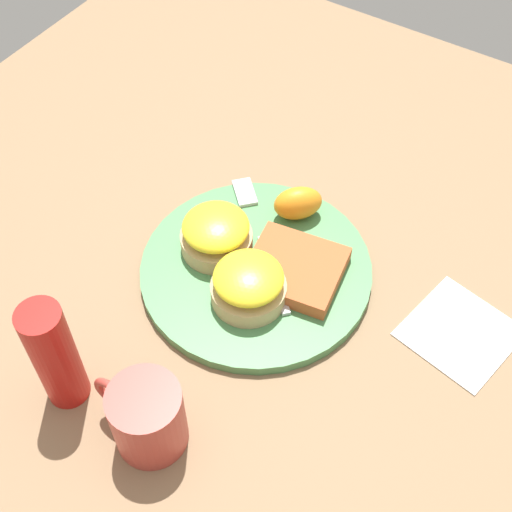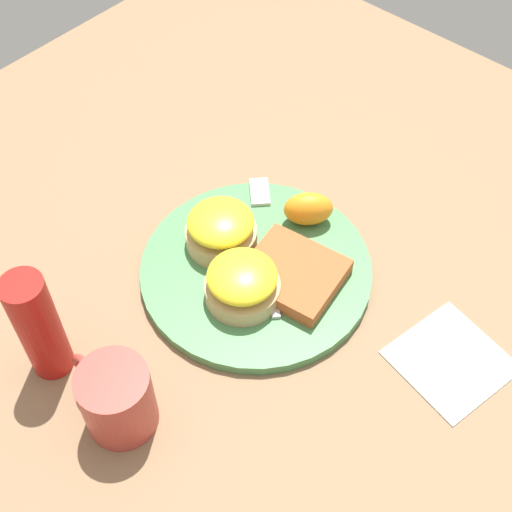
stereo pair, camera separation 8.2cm
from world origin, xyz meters
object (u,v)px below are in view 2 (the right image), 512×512
object	(u,v)px
fork	(264,235)
cup	(117,399)
orange_wedge	(308,209)
sandwich_benedict_right	(242,283)
hashbrown_patty	(293,274)
sandwich_benedict_left	(220,230)
condiment_bottle	(39,326)

from	to	relation	value
fork	cup	bearing A→B (deg)	99.32
orange_wedge	cup	size ratio (longest dim) A/B	0.59
sandwich_benedict_right	hashbrown_patty	bearing A→B (deg)	-115.97
sandwich_benedict_right	cup	xyz separation A→B (m)	(-0.00, 0.19, 0.00)
sandwich_benedict_left	condiment_bottle	size ratio (longest dim) A/B	0.60
sandwich_benedict_right	fork	bearing A→B (deg)	-64.20
sandwich_benedict_left	condiment_bottle	distance (m)	0.24
sandwich_benedict_left	condiment_bottle	xyz separation A→B (m)	(0.03, 0.23, 0.03)
orange_wedge	fork	size ratio (longest dim) A/B	0.36
sandwich_benedict_right	cup	distance (m)	0.19
hashbrown_patty	condiment_bottle	size ratio (longest dim) A/B	0.74
hashbrown_patty	condiment_bottle	distance (m)	0.28
sandwich_benedict_right	orange_wedge	bearing A→B (deg)	-82.91
orange_wedge	condiment_bottle	xyz separation A→B (m)	(0.08, 0.33, 0.04)
cup	sandwich_benedict_left	bearing A→B (deg)	-71.45
fork	sandwich_benedict_left	bearing A→B (deg)	54.15
sandwich_benedict_right	condiment_bottle	distance (m)	0.22
sandwich_benedict_left	sandwich_benedict_right	xyz separation A→B (m)	(-0.07, 0.04, 0.00)
sandwich_benedict_left	sandwich_benedict_right	world-z (taller)	same
sandwich_benedict_left	condiment_bottle	bearing A→B (deg)	83.13
sandwich_benedict_left	fork	distance (m)	0.06
orange_wedge	hashbrown_patty	bearing A→B (deg)	118.75
condiment_bottle	fork	bearing A→B (deg)	-102.18
sandwich_benedict_left	fork	world-z (taller)	sandwich_benedict_left
cup	condiment_bottle	xyz separation A→B (m)	(0.10, 0.01, 0.03)
hashbrown_patty	fork	xyz separation A→B (m)	(0.07, -0.03, -0.01)
cup	orange_wedge	bearing A→B (deg)	-86.24
orange_wedge	condiment_bottle	size ratio (longest dim) A/B	0.42
sandwich_benedict_right	cup	bearing A→B (deg)	91.32
sandwich_benedict_left	fork	size ratio (longest dim) A/B	0.51
orange_wedge	condiment_bottle	distance (m)	0.34
sandwich_benedict_left	fork	xyz separation A→B (m)	(-0.03, -0.04, -0.02)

